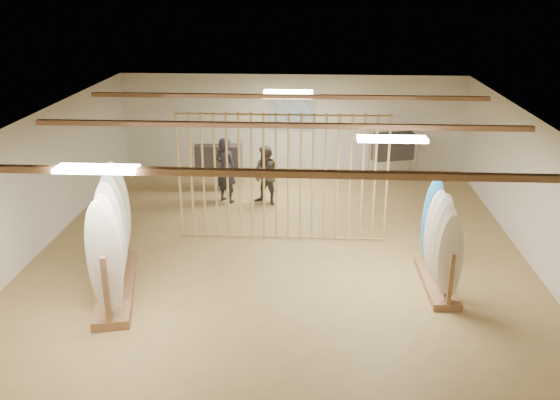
# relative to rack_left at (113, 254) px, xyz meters

# --- Properties ---
(floor) EXTENTS (12.00, 12.00, 0.00)m
(floor) POSITION_rel_rack_left_xyz_m (2.88, 1.71, -0.74)
(floor) COLOR #9C814B
(floor) RESTS_ON ground
(ceiling) EXTENTS (12.00, 12.00, 0.00)m
(ceiling) POSITION_rel_rack_left_xyz_m (2.88, 1.71, 2.06)
(ceiling) COLOR gray
(ceiling) RESTS_ON ground
(wall_back) EXTENTS (12.00, 0.00, 12.00)m
(wall_back) POSITION_rel_rack_left_xyz_m (2.88, 7.71, 0.66)
(wall_back) COLOR beige
(wall_back) RESTS_ON ground
(wall_front) EXTENTS (12.00, 0.00, 12.00)m
(wall_front) POSITION_rel_rack_left_xyz_m (2.88, -4.29, 0.66)
(wall_front) COLOR beige
(wall_front) RESTS_ON ground
(wall_left) EXTENTS (0.00, 12.00, 12.00)m
(wall_left) POSITION_rel_rack_left_xyz_m (-2.12, 1.71, 0.66)
(wall_left) COLOR beige
(wall_left) RESTS_ON ground
(wall_right) EXTENTS (0.00, 12.00, 12.00)m
(wall_right) POSITION_rel_rack_left_xyz_m (7.88, 1.71, 0.66)
(wall_right) COLOR beige
(wall_right) RESTS_ON ground
(ceiling_slats) EXTENTS (9.50, 6.12, 0.10)m
(ceiling_slats) POSITION_rel_rack_left_xyz_m (2.88, 1.71, 1.98)
(ceiling_slats) COLOR #926642
(ceiling_slats) RESTS_ON ground
(light_panels) EXTENTS (1.20, 0.35, 0.06)m
(light_panels) POSITION_rel_rack_left_xyz_m (2.88, 1.71, 2.00)
(light_panels) COLOR white
(light_panels) RESTS_ON ground
(bamboo_partition) EXTENTS (4.45, 0.05, 2.78)m
(bamboo_partition) POSITION_rel_rack_left_xyz_m (2.88, 2.51, 0.66)
(bamboo_partition) COLOR tan
(bamboo_partition) RESTS_ON ground
(poster) EXTENTS (1.40, 0.03, 0.90)m
(poster) POSITION_rel_rack_left_xyz_m (2.88, 7.69, 0.86)
(poster) COLOR #326BAF
(poster) RESTS_ON ground
(rack_left) EXTENTS (1.20, 2.76, 2.18)m
(rack_left) POSITION_rel_rack_left_xyz_m (0.00, 0.00, 0.00)
(rack_left) COLOR #926642
(rack_left) RESTS_ON floor
(rack_right) EXTENTS (0.54, 1.90, 1.80)m
(rack_right) POSITION_rel_rack_left_xyz_m (5.85, 0.56, -0.13)
(rack_right) COLOR #926642
(rack_right) RESTS_ON floor
(clothing_rack_a) EXTENTS (1.27, 0.37, 1.36)m
(clothing_rack_a) POSITION_rel_rack_left_xyz_m (1.01, 5.54, 0.14)
(clothing_rack_a) COLOR silver
(clothing_rack_a) RESTS_ON floor
(clothing_rack_b) EXTENTS (1.23, 0.64, 1.36)m
(clothing_rack_b) POSITION_rel_rack_left_xyz_m (5.78, 7.11, 0.14)
(clothing_rack_b) COLOR silver
(clothing_rack_b) RESTS_ON floor
(shopper_a) EXTENTS (0.84, 0.77, 1.91)m
(shopper_a) POSITION_rel_rack_left_xyz_m (1.34, 4.77, 0.21)
(shopper_a) COLOR #212228
(shopper_a) RESTS_ON floor
(shopper_b) EXTENTS (1.03, 0.95, 1.71)m
(shopper_b) POSITION_rel_rack_left_xyz_m (2.38, 4.65, 0.11)
(shopper_b) COLOR #3D392F
(shopper_b) RESTS_ON floor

